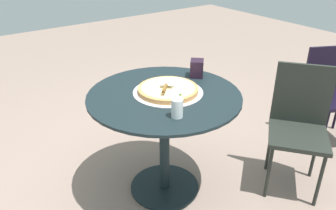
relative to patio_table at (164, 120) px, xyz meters
The scene contains 8 objects.
ground_plane 0.56m from the patio_table, ahead, with size 10.00×10.00×0.00m, color gray.
patio_table is the anchor object (origin of this frame).
pizza_on_tray 0.21m from the patio_table, 12.64° to the left, with size 0.45×0.45×0.05m.
pizza_server 0.25m from the patio_table, 43.54° to the right, with size 0.18×0.18×0.02m.
drinking_cup 0.39m from the patio_table, 111.81° to the right, with size 0.06×0.06×0.11m, color silver.
napkin_dispenser 0.45m from the patio_table, 16.64° to the left, with size 0.10×0.09×0.12m, color black.
patio_chair_near 1.59m from the patio_table, ahead, with size 0.56×0.56×0.81m.
patio_chair_far 0.93m from the patio_table, 30.17° to the right, with size 0.54×0.54×0.88m.
Camera 1 is at (-1.10, -1.56, 1.66)m, focal length 36.07 mm.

